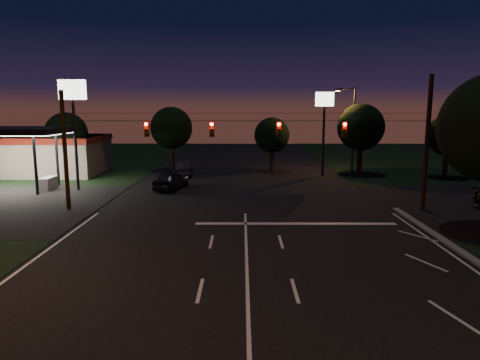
{
  "coord_description": "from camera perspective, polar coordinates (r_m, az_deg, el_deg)",
  "views": [
    {
      "loc": [
        -0.2,
        -13.27,
        6.81
      ],
      "look_at": [
        -0.32,
        9.41,
        3.0
      ],
      "focal_mm": 32.0,
      "sensor_mm": 36.0,
      "label": 1
    }
  ],
  "objects": [
    {
      "name": "ground",
      "position": [
        14.92,
        1.1,
        -17.64
      ],
      "size": [
        140.0,
        140.0,
        0.0
      ],
      "primitive_type": "plane",
      "color": "black",
      "rests_on": "ground"
    },
    {
      "name": "stop_bar",
      "position": [
        25.89,
        7.44,
        -5.79
      ],
      "size": [
        12.0,
        0.5,
        0.01
      ],
      "primitive_type": "cube",
      "color": "silver",
      "rests_on": "ground"
    },
    {
      "name": "utility_pole_right",
      "position": [
        31.53,
        23.11,
        -3.71
      ],
      "size": [
        0.3,
        0.3,
        9.0
      ],
      "primitive_type": "cylinder",
      "color": "black",
      "rests_on": "ground"
    },
    {
      "name": "utility_pole_left",
      "position": [
        31.38,
        -21.84,
        -3.69
      ],
      "size": [
        0.28,
        0.28,
        8.0
      ],
      "primitive_type": "cylinder",
      "color": "black",
      "rests_on": "ground"
    },
    {
      "name": "signal_span",
      "position": [
        28.26,
        0.72,
        6.89
      ],
      "size": [
        24.0,
        0.4,
        1.56
      ],
      "color": "black",
      "rests_on": "ground"
    },
    {
      "name": "gas_station",
      "position": [
        48.93,
        -26.02,
        3.38
      ],
      "size": [
        14.2,
        16.1,
        5.25
      ],
      "color": "gray",
      "rests_on": "ground"
    },
    {
      "name": "pole_sign_left_near",
      "position": [
        37.87,
        -21.35,
        9.15
      ],
      "size": [
        2.2,
        0.3,
        9.1
      ],
      "color": "black",
      "rests_on": "ground"
    },
    {
      "name": "pole_sign_right",
      "position": [
        44.04,
        11.16,
        8.62
      ],
      "size": [
        1.8,
        0.3,
        8.4
      ],
      "color": "black",
      "rests_on": "ground"
    },
    {
      "name": "street_light_right_far",
      "position": [
        46.72,
        14.6,
        7.31
      ],
      "size": [
        2.2,
        0.35,
        9.0
      ],
      "color": "black",
      "rests_on": "ground"
    },
    {
      "name": "tree_far_a",
      "position": [
        46.95,
        -22.07,
        5.73
      ],
      "size": [
        4.2,
        4.2,
        6.42
      ],
      "color": "black",
      "rests_on": "ground"
    },
    {
      "name": "tree_far_b",
      "position": [
        48.08,
        -9.07,
        6.8
      ],
      "size": [
        4.6,
        4.6,
        6.98
      ],
      "color": "black",
      "rests_on": "ground"
    },
    {
      "name": "tree_far_c",
      "position": [
        46.58,
        4.29,
        5.93
      ],
      "size": [
        3.8,
        3.8,
        5.86
      ],
      "color": "black",
      "rests_on": "ground"
    },
    {
      "name": "tree_far_d",
      "position": [
        46.1,
        15.79,
        6.72
      ],
      "size": [
        4.8,
        4.8,
        7.3
      ],
      "color": "black",
      "rests_on": "ground"
    },
    {
      "name": "tree_far_e",
      "position": [
        47.03,
        25.88,
        5.3
      ],
      "size": [
        4.0,
        4.0,
        6.18
      ],
      "color": "black",
      "rests_on": "ground"
    },
    {
      "name": "car_oncoming_a",
      "position": [
        36.79,
        -9.19,
        -0.01
      ],
      "size": [
        2.87,
        4.89,
        1.56
      ],
      "primitive_type": "imported",
      "rotation": [
        0.0,
        0.0,
        2.91
      ],
      "color": "black",
      "rests_on": "ground"
    },
    {
      "name": "car_oncoming_b",
      "position": [
        43.92,
        -7.46,
        1.51
      ],
      "size": [
        1.96,
        4.57,
        1.47
      ],
      "primitive_type": "imported",
      "rotation": [
        0.0,
        0.0,
        3.23
      ],
      "color": "black",
      "rests_on": "ground"
    }
  ]
}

